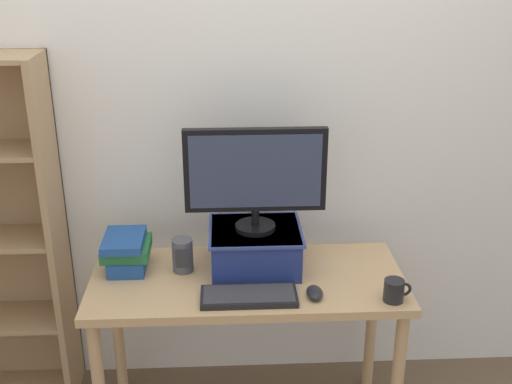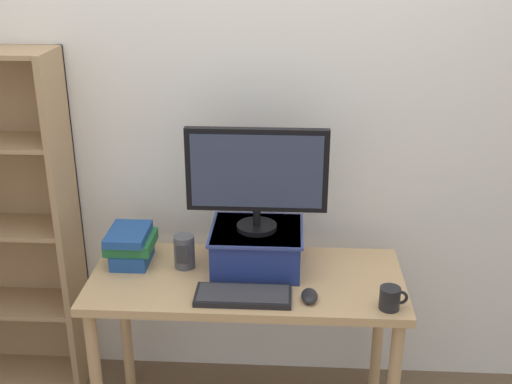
# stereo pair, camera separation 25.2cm
# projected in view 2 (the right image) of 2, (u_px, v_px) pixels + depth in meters

# --- Properties ---
(back_wall) EXTENTS (7.00, 0.08, 2.60)m
(back_wall) POSITION_uv_depth(u_px,v_px,m) (253.00, 117.00, 2.84)
(back_wall) COLOR silver
(back_wall) RESTS_ON ground_plane
(desk) EXTENTS (1.29, 0.57, 0.75)m
(desk) POSITION_uv_depth(u_px,v_px,m) (246.00, 297.00, 2.67)
(desk) COLOR tan
(desk) RESTS_ON ground_plane
(riser_box) EXTENTS (0.38, 0.34, 0.17)m
(riser_box) POSITION_uv_depth(u_px,v_px,m) (257.00, 246.00, 2.68)
(riser_box) COLOR navy
(riser_box) RESTS_ON desk
(computer_monitor) EXTENTS (0.57, 0.17, 0.43)m
(computer_monitor) POSITION_uv_depth(u_px,v_px,m) (257.00, 174.00, 2.56)
(computer_monitor) COLOR black
(computer_monitor) RESTS_ON riser_box
(keyboard) EXTENTS (0.37, 0.16, 0.02)m
(keyboard) POSITION_uv_depth(u_px,v_px,m) (244.00, 296.00, 2.47)
(keyboard) COLOR black
(keyboard) RESTS_ON desk
(computer_mouse) EXTENTS (0.06, 0.10, 0.04)m
(computer_mouse) POSITION_uv_depth(u_px,v_px,m) (309.00, 296.00, 2.46)
(computer_mouse) COLOR black
(computer_mouse) RESTS_ON desk
(book_stack) EXTENTS (0.19, 0.23, 0.15)m
(book_stack) POSITION_uv_depth(u_px,v_px,m) (131.00, 245.00, 2.72)
(book_stack) COLOR navy
(book_stack) RESTS_ON desk
(coffee_mug) EXTENTS (0.11, 0.08, 0.09)m
(coffee_mug) POSITION_uv_depth(u_px,v_px,m) (390.00, 298.00, 2.39)
(coffee_mug) COLOR black
(coffee_mug) RESTS_ON desk
(desk_speaker) EXTENTS (0.09, 0.09, 0.14)m
(desk_speaker) POSITION_uv_depth(u_px,v_px,m) (184.00, 252.00, 2.68)
(desk_speaker) COLOR #4C4C51
(desk_speaker) RESTS_ON desk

